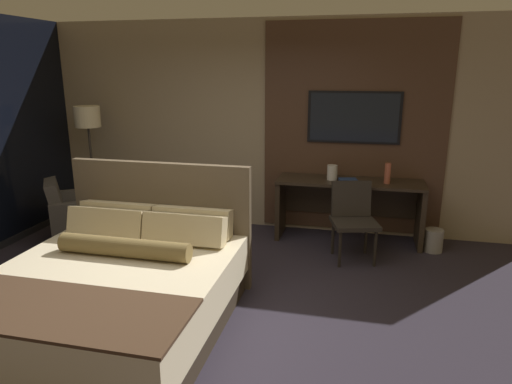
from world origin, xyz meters
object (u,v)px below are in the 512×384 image
Objects in this scene: tv at (354,117)px; desk_chair at (353,214)px; floor_lamp at (88,126)px; desk at (349,199)px; vase_short at (332,172)px; armchair_by_window at (78,218)px; bed at (117,288)px; book at (348,180)px; vase_tall at (388,173)px; waste_bin at (434,240)px.

tv reaches higher than desk_chair.
desk is at bearing 4.01° from floor_lamp.
tv reaches higher than vase_short.
floor_lamp reaches higher than armchair_by_window.
floor_lamp is 8.95× the size of vase_short.
vase_short reaches higher than armchair_by_window.
desk_chair reaches higher than desk.
tv is 3.54m from floor_lamp.
desk_chair is 3.52m from armchair_by_window.
bed is 2.04× the size of armchair_by_window.
bed is 3.13m from book.
vase_short is (-0.29, 0.54, 0.35)m from desk_chair.
desk_chair reaches higher than armchair_by_window.
book is at bearing 178.56° from vase_tall.
bed is 2.41m from armchair_by_window.
waste_bin is (4.55, 0.06, -1.27)m from floor_lamp.
vase_tall is at bearing 2.35° from floor_lamp.
tv reaches higher than bed.
armchair_by_window is at bearing -168.52° from book.
desk is at bearing 54.27° from bed.
bed is at bearing -149.71° from desk_chair.
bed is 3.43m from vase_tall.
floor_lamp is at bearing -172.26° from tv.
vase_short reaches higher than book.
desk_chair is at bearing -157.77° from waste_bin.
desk_chair is (0.07, -0.82, -1.02)m from tv.
desk_chair is (1.91, 1.98, 0.18)m from bed.
bed is at bearing -125.73° from desk.
vase_short is at bearing 57.27° from bed.
tv is 4.71× the size of book.
vase_tall is 0.91× the size of waste_bin.
desk is 1.05m from tv.
armchair_by_window is at bearing -163.85° from tv.
vase_short is at bearing 3.51° from floor_lamp.
desk is at bearing 11.14° from vase_short.
desk is (1.85, 2.57, 0.19)m from bed.
bed is 2.76m from desk_chair.
floor_lamp reaches higher than vase_tall.
desk is 3.53m from armchair_by_window.
bed is 2.35× the size of desk_chair.
vase_tall is at bearing -10.56° from desk.
tv reaches higher than desk.
desk_chair is at bearing -127.25° from vase_tall.
tv is at bearing 85.23° from book.
bed is 3.75m from waste_bin.
vase_short is at bearing 173.61° from waste_bin.
vase_short is (-0.23, -0.04, 0.35)m from desk.
tv is 3.80m from armchair_by_window.
vase_tall reaches higher than book.
armchair_by_window is at bearing -167.37° from vase_short.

